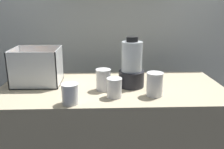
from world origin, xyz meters
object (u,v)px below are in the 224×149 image
object	(u,v)px
carrot_display_bin	(37,73)
blender_pitcher	(132,66)
juice_cup_carrot_middle	(114,89)
juice_cup_beet_far_left	(70,95)
juice_cup_beet_left	(103,81)
juice_cup_mango_right	(155,86)

from	to	relation	value
carrot_display_bin	blender_pitcher	size ratio (longest dim) A/B	0.94
juice_cup_carrot_middle	juice_cup_beet_far_left	bearing A→B (deg)	-160.13
juice_cup_beet_left	juice_cup_mango_right	size ratio (longest dim) A/B	0.96
blender_pitcher	juice_cup_mango_right	xyz separation A→B (m)	(0.11, -0.17, -0.07)
juice_cup_beet_left	juice_cup_mango_right	distance (m)	0.31
juice_cup_beet_far_left	juice_cup_carrot_middle	distance (m)	0.25
juice_cup_carrot_middle	juice_cup_mango_right	world-z (taller)	juice_cup_mango_right
carrot_display_bin	blender_pitcher	world-z (taller)	blender_pitcher
blender_pitcher	juice_cup_mango_right	world-z (taller)	blender_pitcher
carrot_display_bin	juice_cup_beet_far_left	world-z (taller)	carrot_display_bin
juice_cup_beet_far_left	blender_pitcher	bearing A→B (deg)	36.98
juice_cup_carrot_middle	juice_cup_mango_right	distance (m)	0.23
carrot_display_bin	juice_cup_carrot_middle	size ratio (longest dim) A/B	2.68
blender_pitcher	juice_cup_beet_far_left	world-z (taller)	blender_pitcher
juice_cup_beet_left	juice_cup_mango_right	bearing A→B (deg)	-19.87
carrot_display_bin	juice_cup_beet_far_left	size ratio (longest dim) A/B	2.70
carrot_display_bin	juice_cup_beet_left	xyz separation A→B (m)	(0.43, -0.14, -0.01)
carrot_display_bin	juice_cup_mango_right	world-z (taller)	carrot_display_bin
carrot_display_bin	juice_cup_carrot_middle	distance (m)	0.55
carrot_display_bin	juice_cup_beet_left	distance (m)	0.45
carrot_display_bin	juice_cup_beet_far_left	xyz separation A→B (m)	(0.26, -0.34, -0.02)
carrot_display_bin	blender_pitcher	bearing A→B (deg)	-7.26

